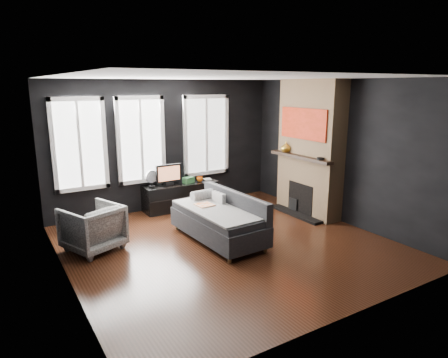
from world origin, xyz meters
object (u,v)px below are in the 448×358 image
sofa (218,217)px  armchair (93,226)px  media_console (181,196)px  mug (200,179)px  monitor (169,173)px  book (204,175)px  mantel_vase (286,147)px

sofa → armchair: armchair is taller
media_console → mug: 0.55m
sofa → monitor: bearing=88.3°
armchair → monitor: size_ratio=1.46×
sofa → book: 2.15m
armchair → monitor: bearing=-167.3°
armchair → mug: 2.85m
armchair → book: armchair is taller
book → media_console: bearing=-179.2°
book → mantel_vase: mantel_vase is taller
sofa → monitor: size_ratio=3.36×
mug → book: (0.15, 0.08, 0.04)m
armchair → mug: (2.57, 1.21, 0.21)m
monitor → mug: size_ratio=4.19×
sofa → mantel_vase: mantel_vase is taller
book → mantel_vase: bearing=-43.1°
mug → mantel_vase: mantel_vase is taller
mantel_vase → book: bearing=136.9°
book → mantel_vase: 1.88m
sofa → armchair: 2.03m
armchair → sofa: bearing=138.8°
book → mug: bearing=-151.8°
mantel_vase → mug: bearing=142.0°
armchair → book: 3.02m
mug → mantel_vase: size_ratio=0.62×
armchair → mantel_vase: size_ratio=3.80×
mug → mantel_vase: (1.43, -1.12, 0.71)m
media_console → monitor: 0.59m
mug → book: size_ratio=0.61×
sofa → book: bearing=65.2°
armchair → monitor: 2.31m
sofa → media_console: size_ratio=1.17×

